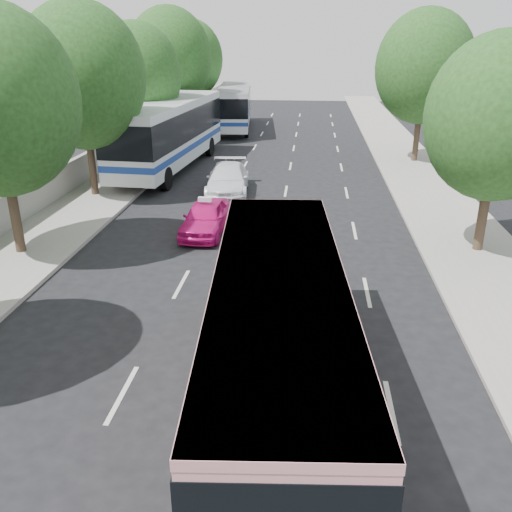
# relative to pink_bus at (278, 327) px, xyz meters

# --- Properties ---
(ground) EXTENTS (120.00, 120.00, 0.00)m
(ground) POSITION_rel_pink_bus_xyz_m (-1.69, 2.18, -2.06)
(ground) COLOR black
(ground) RESTS_ON ground
(sidewalk_left) EXTENTS (4.00, 90.00, 0.15)m
(sidewalk_left) POSITION_rel_pink_bus_xyz_m (-10.19, 22.18, -1.98)
(sidewalk_left) COLOR #9E998E
(sidewalk_left) RESTS_ON ground
(sidewalk_right) EXTENTS (4.00, 90.00, 0.12)m
(sidewalk_right) POSITION_rel_pink_bus_xyz_m (6.81, 22.18, -2.00)
(sidewalk_right) COLOR #9E998E
(sidewalk_right) RESTS_ON ground
(low_wall) EXTENTS (0.30, 90.00, 1.50)m
(low_wall) POSITION_rel_pink_bus_xyz_m (-11.99, 22.18, -1.16)
(low_wall) COLOR #9E998E
(low_wall) RESTS_ON sidewalk_left
(tree_left_c) EXTENTS (6.00, 6.00, 9.35)m
(tree_left_c) POSITION_rel_pink_bus_xyz_m (-10.31, 16.12, 4.07)
(tree_left_c) COLOR #38281E
(tree_left_c) RESTS_ON ground
(tree_left_d) EXTENTS (5.52, 5.52, 8.60)m
(tree_left_d) POSITION_rel_pink_bus_xyz_m (-10.21, 24.12, 3.58)
(tree_left_d) COLOR #38281E
(tree_left_d) RESTS_ON ground
(tree_left_e) EXTENTS (6.30, 6.30, 9.82)m
(tree_left_e) POSITION_rel_pink_bus_xyz_m (-10.11, 32.12, 4.37)
(tree_left_e) COLOR #38281E
(tree_left_e) RESTS_ON ground
(tree_left_f) EXTENTS (5.88, 5.88, 9.16)m
(tree_left_f) POSITION_rel_pink_bus_xyz_m (-10.31, 40.12, 3.94)
(tree_left_f) COLOR #38281E
(tree_left_f) RESTS_ON ground
(tree_right_near) EXTENTS (5.10, 5.10, 7.95)m
(tree_right_near) POSITION_rel_pink_bus_xyz_m (7.09, 10.12, 3.15)
(tree_right_near) COLOR #38281E
(tree_right_near) RESTS_ON ground
(tree_right_far) EXTENTS (6.00, 6.00, 9.35)m
(tree_right_far) POSITION_rel_pink_bus_xyz_m (7.39, 26.12, 4.07)
(tree_right_far) COLOR #38281E
(tree_right_far) RESTS_ON ground
(pink_bus) EXTENTS (3.41, 10.54, 3.31)m
(pink_bus) POSITION_rel_pink_bus_xyz_m (0.00, 0.00, 0.00)
(pink_bus) COLOR pink
(pink_bus) RESTS_ON ground
(pink_taxi) EXTENTS (1.78, 4.11, 1.38)m
(pink_taxi) POSITION_rel_pink_bus_xyz_m (-3.69, 11.20, -1.37)
(pink_taxi) COLOR #D81278
(pink_taxi) RESTS_ON ground
(white_pickup) EXTENTS (2.52, 5.30, 1.49)m
(white_pickup) POSITION_rel_pink_bus_xyz_m (-3.69, 17.37, -1.31)
(white_pickup) COLOR white
(white_pickup) RESTS_ON ground
(tour_coach_front) EXTENTS (4.03, 13.89, 4.10)m
(tour_coach_front) POSITION_rel_pink_bus_xyz_m (-7.99, 22.60, 0.41)
(tour_coach_front) COLOR silver
(tour_coach_front) RESTS_ON ground
(tour_coach_rear) EXTENTS (3.73, 12.28, 3.62)m
(tour_coach_rear) POSITION_rel_pink_bus_xyz_m (-6.19, 38.34, 0.12)
(tour_coach_rear) COLOR white
(tour_coach_rear) RESTS_ON ground
(taxi_roof_sign) EXTENTS (0.56, 0.20, 0.18)m
(taxi_roof_sign) POSITION_rel_pink_bus_xyz_m (-3.69, 11.20, -0.59)
(taxi_roof_sign) COLOR silver
(taxi_roof_sign) RESTS_ON pink_taxi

